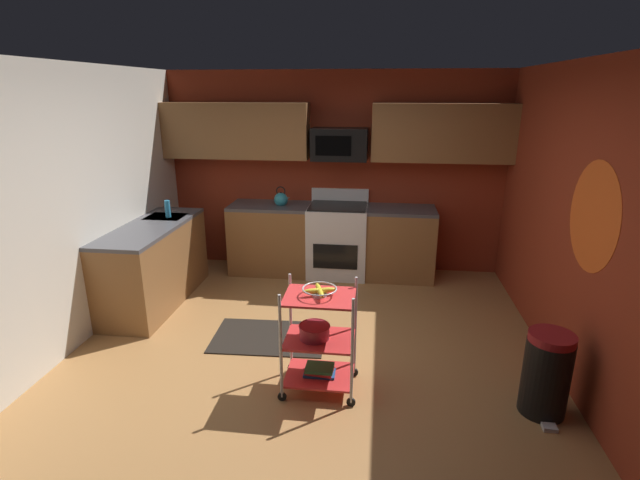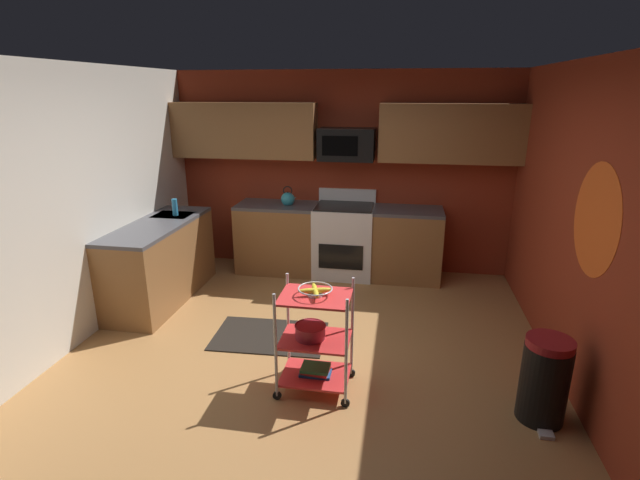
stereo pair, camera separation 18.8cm
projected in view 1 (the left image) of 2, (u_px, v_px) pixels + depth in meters
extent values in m
cube|color=#A87542|center=(307.00, 358.00, 4.39)|extent=(4.40, 4.80, 0.04)
cube|color=maroon|center=(334.00, 173.00, 6.29)|extent=(4.52, 0.06, 2.60)
cube|color=silver|center=(61.00, 212.00, 4.26)|extent=(0.06, 4.80, 2.60)
cube|color=maroon|center=(585.00, 230.00, 3.72)|extent=(0.06, 4.80, 2.60)
cylinder|color=#E5591E|center=(593.00, 217.00, 3.52)|extent=(0.00, 0.85, 0.85)
cube|color=brown|center=(331.00, 242.00, 6.23)|extent=(2.66, 0.60, 0.88)
cube|color=#4C4C51|center=(331.00, 208.00, 6.09)|extent=(2.66, 0.60, 0.04)
cube|color=brown|center=(155.00, 266.00, 5.39)|extent=(0.60, 1.68, 0.88)
cube|color=#4C4C51|center=(150.00, 227.00, 5.25)|extent=(0.60, 1.68, 0.04)
cube|color=#B7BABC|center=(166.00, 223.00, 5.63)|extent=(0.44, 0.36, 0.16)
cube|color=white|center=(338.00, 241.00, 6.22)|extent=(0.76, 0.64, 0.92)
cube|color=black|center=(335.00, 257.00, 5.94)|extent=(0.56, 0.01, 0.32)
cube|color=white|center=(340.00, 195.00, 6.32)|extent=(0.76, 0.06, 0.18)
cube|color=black|center=(338.00, 206.00, 6.07)|extent=(0.72, 0.60, 0.02)
cube|color=brown|center=(236.00, 131.00, 6.09)|extent=(1.89, 0.33, 0.70)
cube|color=brown|center=(442.00, 133.00, 5.77)|extent=(1.71, 0.33, 0.70)
cube|color=black|center=(340.00, 144.00, 5.95)|extent=(0.70, 0.38, 0.40)
cube|color=black|center=(333.00, 146.00, 5.77)|extent=(0.44, 0.01, 0.24)
cylinder|color=silver|center=(281.00, 348.00, 3.61)|extent=(0.02, 0.02, 0.88)
cylinder|color=black|center=(282.00, 397.00, 3.74)|extent=(0.07, 0.02, 0.07)
cylinder|color=silver|center=(352.00, 352.00, 3.54)|extent=(0.02, 0.02, 0.88)
cylinder|color=black|center=(351.00, 402.00, 3.68)|extent=(0.07, 0.02, 0.07)
cylinder|color=silver|center=(291.00, 322.00, 4.00)|extent=(0.02, 0.02, 0.88)
cylinder|color=black|center=(292.00, 368.00, 4.13)|extent=(0.07, 0.02, 0.07)
cylinder|color=silver|center=(355.00, 326.00, 3.94)|extent=(0.02, 0.02, 0.88)
cylinder|color=black|center=(354.00, 372.00, 4.07)|extent=(0.07, 0.02, 0.07)
cube|color=red|center=(320.00, 375.00, 3.88)|extent=(0.55, 0.42, 0.02)
cube|color=red|center=(320.00, 339.00, 3.78)|extent=(0.55, 0.42, 0.02)
cube|color=red|center=(320.00, 297.00, 3.67)|extent=(0.55, 0.42, 0.02)
torus|color=silver|center=(320.00, 289.00, 3.65)|extent=(0.27, 0.27, 0.01)
cylinder|color=silver|center=(320.00, 295.00, 3.66)|extent=(0.12, 0.12, 0.02)
ellipsoid|color=yellow|center=(326.00, 290.00, 3.66)|extent=(0.17, 0.09, 0.04)
ellipsoid|color=yellow|center=(318.00, 288.00, 3.70)|extent=(0.09, 0.17, 0.04)
ellipsoid|color=yellow|center=(313.00, 291.00, 3.64)|extent=(0.17, 0.09, 0.04)
ellipsoid|color=yellow|center=(321.00, 293.00, 3.61)|extent=(0.09, 0.17, 0.04)
cylinder|color=maroon|center=(314.00, 332.00, 3.77)|extent=(0.24, 0.24, 0.11)
torus|color=maroon|center=(314.00, 326.00, 3.75)|extent=(0.25, 0.25, 0.01)
cube|color=#1E4C8C|center=(320.00, 373.00, 3.87)|extent=(0.26, 0.16, 0.02)
cube|color=#B22626|center=(320.00, 370.00, 3.87)|extent=(0.23, 0.18, 0.03)
cube|color=#26723F|center=(320.00, 368.00, 3.86)|extent=(0.23, 0.18, 0.02)
sphere|color=teal|center=(281.00, 200.00, 6.15)|extent=(0.18, 0.18, 0.18)
sphere|color=black|center=(281.00, 193.00, 6.12)|extent=(0.03, 0.03, 0.03)
cone|color=teal|center=(287.00, 198.00, 6.13)|extent=(0.09, 0.04, 0.06)
torus|color=black|center=(281.00, 191.00, 6.11)|extent=(0.12, 0.01, 0.12)
cylinder|color=#2D8CBF|center=(168.00, 209.00, 5.55)|extent=(0.06, 0.06, 0.20)
cylinder|color=black|center=(546.00, 377.00, 3.54)|extent=(0.34, 0.34, 0.60)
cylinder|color=maroon|center=(552.00, 338.00, 3.44)|extent=(0.33, 0.33, 0.06)
cube|color=#B2B2B7|center=(549.00, 428.00, 3.43)|extent=(0.10, 0.08, 0.03)
cube|color=black|center=(269.00, 337.00, 4.70)|extent=(1.13, 0.75, 0.01)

